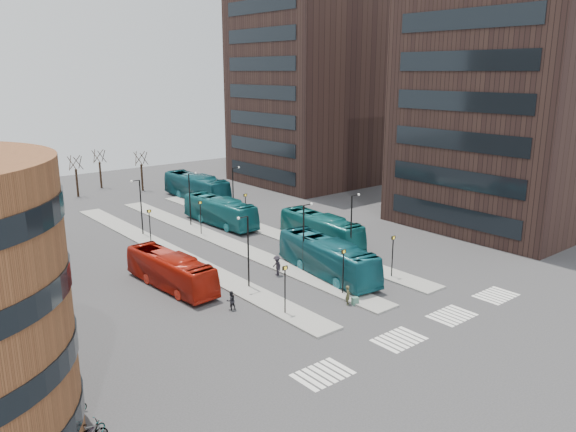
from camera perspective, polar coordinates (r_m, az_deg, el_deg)
ground at (r=38.06m, az=16.98°, el=-13.58°), size 160.00×160.00×0.00m
island_left at (r=56.60m, az=-11.59°, el=-3.73°), size 2.50×45.00×0.15m
island_mid at (r=59.46m, az=-6.49°, el=-2.62°), size 2.50×45.00×0.15m
island_right at (r=62.76m, az=-1.90°, el=-1.61°), size 2.50×45.00×0.15m
suitcase at (r=44.09m, az=6.83°, el=-8.57°), size 0.59×0.53×0.61m
red_bus at (r=47.75m, az=-11.83°, el=-5.44°), size 3.18×10.67×2.93m
teal_bus_a at (r=49.49m, az=4.02°, el=-4.21°), size 4.22×12.09×3.30m
teal_bus_b at (r=66.01m, az=-6.93°, el=0.49°), size 3.08×11.71×3.24m
teal_bus_c at (r=58.45m, az=3.37°, el=-1.33°), size 3.43×11.41×3.13m
teal_bus_d at (r=79.28m, az=-9.29°, el=2.92°), size 3.29×13.01×3.61m
traveller at (r=43.89m, az=6.11°, el=-7.99°), size 0.67×0.65×1.55m
commuter_a at (r=42.96m, az=-5.81°, el=-8.53°), size 0.75×0.60×1.51m
commuter_b at (r=50.00m, az=3.39°, el=-5.03°), size 0.47×0.97×1.60m
commuter_c at (r=49.59m, az=-1.13°, el=-5.05°), size 0.83×1.25×1.80m
bicycle_near at (r=30.87m, az=-19.47°, el=-19.97°), size 1.87×1.16×0.93m
bicycle_mid at (r=30.80m, az=-19.42°, el=-20.01°), size 1.68×0.95×0.97m
bicycle_far at (r=33.24m, az=-21.31°, el=-17.50°), size 1.80×1.25×0.90m
crosswalk_stripes at (r=41.36m, az=13.69°, el=-10.98°), size 22.35×2.40×0.01m
tower_near at (r=69.50m, az=21.83°, el=11.45°), size 20.12×20.00×30.00m
tower_far at (r=91.04m, az=2.41°, el=12.95°), size 20.12×20.00×30.00m
sign_poles at (r=53.05m, az=-2.78°, el=-2.04°), size 12.45×22.12×3.65m
lamp_posts at (r=57.25m, az=-4.96°, el=0.38°), size 14.04×20.24×6.12m
bare_trees at (r=87.66m, az=-17.95°, el=4.12°), size 10.97×8.14×5.90m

